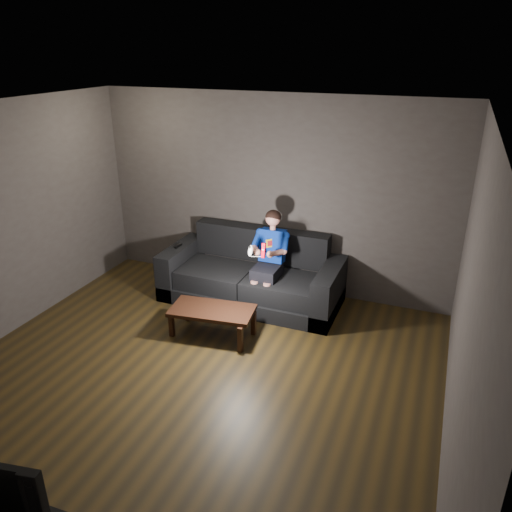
% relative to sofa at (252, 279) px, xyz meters
% --- Properties ---
extents(floor, '(5.00, 5.00, 0.00)m').
position_rel_sofa_xyz_m(floor, '(0.08, -1.97, -0.30)').
color(floor, black).
rests_on(floor, ground).
extents(back_wall, '(5.00, 0.04, 2.70)m').
position_rel_sofa_xyz_m(back_wall, '(0.08, 0.53, 1.05)').
color(back_wall, '#3C3534').
rests_on(back_wall, ground).
extents(right_wall, '(0.04, 5.00, 2.70)m').
position_rel_sofa_xyz_m(right_wall, '(2.58, -1.97, 1.05)').
color(right_wall, '#3C3534').
rests_on(right_wall, ground).
extents(ceiling, '(5.00, 5.00, 0.02)m').
position_rel_sofa_xyz_m(ceiling, '(0.08, -1.97, 2.40)').
color(ceiling, white).
rests_on(ceiling, back_wall).
extents(sofa, '(2.39, 1.03, 0.92)m').
position_rel_sofa_xyz_m(sofa, '(0.00, 0.00, 0.00)').
color(sofa, black).
rests_on(sofa, floor).
extents(child, '(0.48, 0.59, 1.19)m').
position_rel_sofa_xyz_m(child, '(0.27, -0.07, 0.47)').
color(child, black).
rests_on(child, sofa).
extents(wii_remote_red, '(0.04, 0.07, 0.18)m').
position_rel_sofa_xyz_m(wii_remote_red, '(0.36, -0.52, 0.69)').
color(wii_remote_red, red).
rests_on(wii_remote_red, child).
extents(nunchuk_white, '(0.07, 0.10, 0.15)m').
position_rel_sofa_xyz_m(nunchuk_white, '(0.19, -0.52, 0.65)').
color(nunchuk_white, white).
rests_on(nunchuk_white, child).
extents(wii_remote_black, '(0.05, 0.15, 0.03)m').
position_rel_sofa_xyz_m(wii_remote_black, '(-1.08, -0.09, 0.36)').
color(wii_remote_black, black).
rests_on(wii_remote_black, sofa).
extents(coffee_table, '(1.04, 0.62, 0.36)m').
position_rel_sofa_xyz_m(coffee_table, '(-0.09, -1.03, 0.01)').
color(coffee_table, black).
rests_on(coffee_table, floor).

